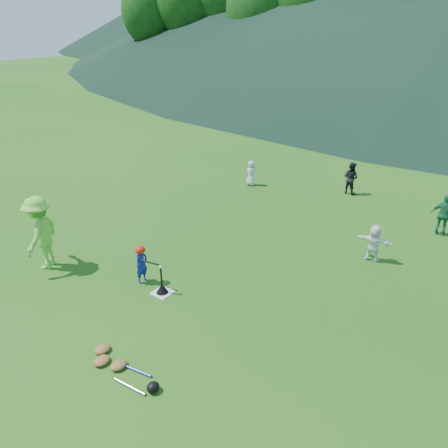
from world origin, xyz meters
name	(u,v)px	position (x,y,z in m)	size (l,w,h in m)	color
ground	(162,293)	(0.00, 0.00, 0.00)	(120.00, 120.00, 0.00)	#185413
home_plate	(162,293)	(0.00, 0.00, 0.01)	(0.45, 0.45, 0.02)	silver
baseball	(161,267)	(0.00, 0.00, 0.74)	(0.08, 0.08, 0.08)	white
batter_child	(142,265)	(-0.74, 0.07, 0.50)	(0.36, 0.24, 1.00)	navy
adult_coach	(41,233)	(-3.36, -0.94, 1.00)	(1.29, 0.74, 2.00)	#73D83F
fielder_a	(251,173)	(-2.41, 7.49, 0.50)	(0.48, 0.31, 0.99)	silver
fielder_b	(351,178)	(1.04, 8.99, 0.61)	(0.59, 0.46, 1.21)	black
fielder_c	(444,215)	(4.64, 7.39, 0.66)	(0.77, 0.32, 1.32)	#216F47
fielder_d	(374,243)	(3.51, 4.60, 0.53)	(0.98, 0.31, 1.06)	white
batting_tee	(162,289)	(0.00, 0.00, 0.13)	(0.30, 0.30, 0.68)	black
batter_gear	(141,251)	(-0.72, 0.07, 0.90)	(0.73, 0.26, 0.36)	red
equipment_pile	(118,365)	(1.07, -2.31, 0.07)	(1.80, 0.56, 0.19)	olive
outfield_fence	(442,100)	(0.00, 28.00, 0.70)	(70.07, 0.08, 1.33)	gray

